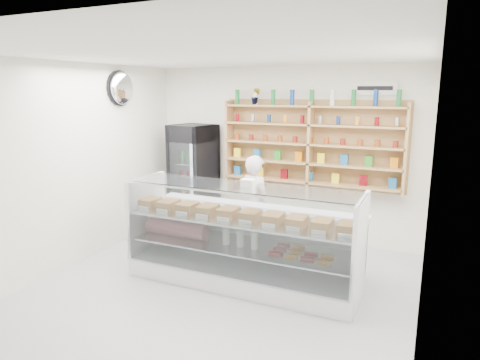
% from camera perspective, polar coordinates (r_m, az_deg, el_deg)
% --- Properties ---
extents(room, '(5.00, 5.00, 5.00)m').
position_cam_1_polar(room, '(4.82, -3.94, -0.38)').
color(room, '#9A9A9E').
rests_on(room, ground).
extents(display_counter, '(2.94, 0.88, 1.28)m').
position_cam_1_polar(display_counter, '(5.52, 0.32, -10.13)').
color(display_counter, white).
rests_on(display_counter, floor).
extents(shop_worker, '(0.64, 0.55, 1.50)m').
position_cam_1_polar(shop_worker, '(6.35, 2.04, -3.37)').
color(shop_worker, silver).
rests_on(shop_worker, floor).
extents(drinks_cooler, '(0.76, 0.74, 1.85)m').
position_cam_1_polar(drinks_cooler, '(7.45, -6.20, 0.26)').
color(drinks_cooler, black).
rests_on(drinks_cooler, floor).
extents(wall_shelving, '(2.84, 0.28, 1.33)m').
position_cam_1_polar(wall_shelving, '(6.76, 9.36, 4.70)').
color(wall_shelving, tan).
rests_on(wall_shelving, back_wall).
extents(potted_plant, '(0.16, 0.13, 0.26)m').
position_cam_1_polar(potted_plant, '(7.01, 2.09, 11.09)').
color(potted_plant, '#1E6626').
rests_on(potted_plant, wall_shelving).
extents(security_mirror, '(0.15, 0.50, 0.50)m').
position_cam_1_polar(security_mirror, '(6.93, -15.45, 11.71)').
color(security_mirror, silver).
rests_on(security_mirror, left_wall).
extents(wall_sign, '(0.62, 0.03, 0.20)m').
position_cam_1_polar(wall_sign, '(6.66, 17.56, 11.60)').
color(wall_sign, white).
rests_on(wall_sign, back_wall).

